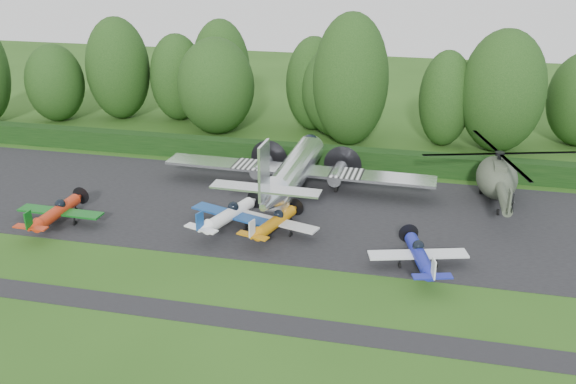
% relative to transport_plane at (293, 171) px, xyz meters
% --- Properties ---
extents(ground, '(160.00, 160.00, 0.00)m').
position_rel_transport_plane_xyz_m(ground, '(-0.47, -13.42, -2.14)').
color(ground, '#244A14').
rests_on(ground, ground).
extents(apron, '(70.00, 18.00, 0.01)m').
position_rel_transport_plane_xyz_m(apron, '(-0.47, -3.42, -2.14)').
color(apron, black).
rests_on(apron, ground).
extents(taxiway_verge, '(70.00, 2.00, 0.00)m').
position_rel_transport_plane_xyz_m(taxiway_verge, '(-0.47, -19.42, -2.14)').
color(taxiway_verge, black).
rests_on(taxiway_verge, ground).
extents(hedgerow, '(90.00, 1.60, 2.00)m').
position_rel_transport_plane_xyz_m(hedgerow, '(-0.47, 7.58, -2.14)').
color(hedgerow, black).
rests_on(hedgerow, ground).
extents(transport_plane, '(23.95, 18.36, 7.67)m').
position_rel_transport_plane_xyz_m(transport_plane, '(0.00, 0.00, 0.00)').
color(transport_plane, silver).
rests_on(transport_plane, ground).
extents(light_plane_red, '(6.88, 7.24, 2.64)m').
position_rel_transport_plane_xyz_m(light_plane_red, '(-16.47, -10.13, -1.04)').
color(light_plane_red, '#B72C10').
rests_on(light_plane_red, ground).
extents(light_plane_white, '(7.08, 7.45, 2.72)m').
position_rel_transport_plane_xyz_m(light_plane_white, '(-3.34, -7.69, -1.01)').
color(light_plane_white, white).
rests_on(light_plane_white, ground).
extents(light_plane_orange, '(6.48, 6.82, 2.49)m').
position_rel_transport_plane_xyz_m(light_plane_orange, '(0.36, -7.98, -1.10)').
color(light_plane_orange, '#BB730B').
rests_on(light_plane_orange, ground).
extents(light_plane_blue, '(6.73, 7.08, 2.59)m').
position_rel_transport_plane_xyz_m(light_plane_blue, '(11.14, -10.94, -1.06)').
color(light_plane_blue, '#182095').
rests_on(light_plane_blue, ground).
extents(helicopter, '(12.99, 15.21, 4.18)m').
position_rel_transport_plane_xyz_m(helicopter, '(16.90, 2.87, 0.11)').
color(helicopter, '#3C4535').
rests_on(helicopter, ground).
extents(tree_0, '(6.37, 6.37, 10.21)m').
position_rel_transport_plane_xyz_m(tree_0, '(-18.43, 19.89, 2.95)').
color(tree_0, black).
rests_on(tree_0, ground).
extents(tree_3, '(6.75, 6.75, 9.09)m').
position_rel_transport_plane_xyz_m(tree_3, '(-32.32, 16.25, 2.39)').
color(tree_3, black).
rests_on(tree_3, ground).
extents(tree_4, '(6.20, 6.20, 10.55)m').
position_rel_transport_plane_xyz_m(tree_4, '(-2.02, 19.46, 3.12)').
color(tree_4, black).
rests_on(tree_4, ground).
extents(tree_5, '(7.41, 7.41, 12.03)m').
position_rel_transport_plane_xyz_m(tree_5, '(-25.45, 18.95, 3.87)').
color(tree_5, black).
rests_on(tree_5, ground).
extents(tree_6, '(8.45, 8.45, 10.62)m').
position_rel_transport_plane_xyz_m(tree_6, '(-12.24, 15.81, 3.16)').
color(tree_6, black).
rests_on(tree_6, ground).
extents(tree_7, '(5.46, 5.46, 10.06)m').
position_rel_transport_plane_xyz_m(tree_7, '(12.37, 16.90, 2.87)').
color(tree_7, black).
rests_on(tree_7, ground).
extents(tree_8, '(7.81, 7.81, 13.80)m').
position_rel_transport_plane_xyz_m(tree_8, '(2.67, 15.03, 4.75)').
color(tree_8, black).
rests_on(tree_8, ground).
extents(tree_9, '(8.42, 8.42, 12.45)m').
position_rel_transport_plane_xyz_m(tree_9, '(17.85, 16.38, 4.07)').
color(tree_9, black).
rests_on(tree_9, ground).
extents(tree_10, '(8.15, 8.15, 10.29)m').
position_rel_transport_plane_xyz_m(tree_10, '(1.14, 17.62, 3.00)').
color(tree_10, black).
rests_on(tree_10, ground).
extents(tree_11, '(6.83, 6.83, 11.79)m').
position_rel_transport_plane_xyz_m(tree_11, '(-13.58, 21.61, 3.74)').
color(tree_11, black).
rests_on(tree_11, ground).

